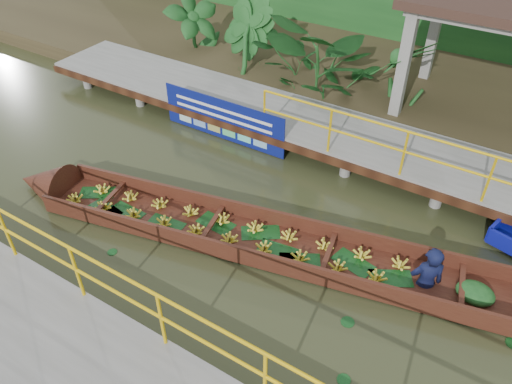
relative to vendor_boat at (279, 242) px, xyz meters
The scene contains 7 objects.
ground 0.96m from the vendor_boat, behind, with size 80.00×80.00×0.00m, color #2A2E17.
land_strip 7.66m from the vendor_boat, 96.98° to the left, with size 30.00×8.00×0.45m, color #312918.
far_dock 3.65m from the vendor_boat, 104.48° to the left, with size 16.00×2.06×1.66m.
pavilion 7.21m from the vendor_boat, 72.08° to the left, with size 4.40×3.00×3.00m.
vendor_boat is the anchor object (origin of this frame).
blue_banner 3.99m from the vendor_boat, 139.58° to the left, with size 3.35×0.04×1.05m.
tropical_plants 5.53m from the vendor_boat, 91.25° to the left, with size 14.51×1.51×1.89m.
Camera 1 is at (4.03, -5.86, 6.57)m, focal length 35.00 mm.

